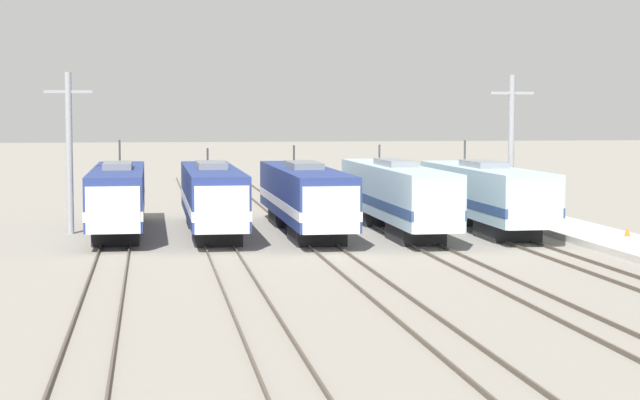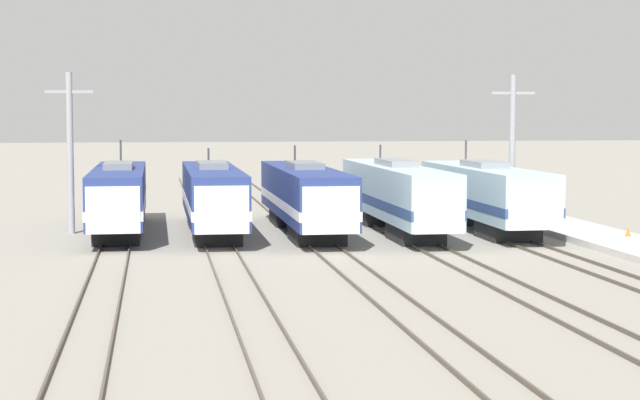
# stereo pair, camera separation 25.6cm
# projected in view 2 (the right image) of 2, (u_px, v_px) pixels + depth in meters

# --- Properties ---
(ground_plane) EXTENTS (400.00, 400.00, 0.00)m
(ground_plane) POSITION_uv_depth(u_px,v_px,m) (328.00, 252.00, 52.21)
(ground_plane) COLOR gray
(rail_pair_far_left) EXTENTS (1.50, 120.00, 0.15)m
(rail_pair_far_left) POSITION_uv_depth(u_px,v_px,m) (113.00, 255.00, 50.63)
(rail_pair_far_left) COLOR #4C4238
(rail_pair_far_left) RESTS_ON ground_plane
(rail_pair_center_left) EXTENTS (1.51, 120.00, 0.15)m
(rail_pair_center_left) POSITION_uv_depth(u_px,v_px,m) (222.00, 252.00, 51.41)
(rail_pair_center_left) COLOR #4C4238
(rail_pair_center_left) RESTS_ON ground_plane
(rail_pair_center) EXTENTS (1.51, 120.00, 0.15)m
(rail_pair_center) POSITION_uv_depth(u_px,v_px,m) (328.00, 250.00, 52.20)
(rail_pair_center) COLOR #4C4238
(rail_pair_center) RESTS_ON ground_plane
(rail_pair_center_right) EXTENTS (1.51, 120.00, 0.15)m
(rail_pair_center_right) POSITION_uv_depth(u_px,v_px,m) (431.00, 248.00, 52.99)
(rail_pair_center_right) COLOR #4C4238
(rail_pair_center_right) RESTS_ON ground_plane
(rail_pair_far_right) EXTENTS (1.50, 120.00, 0.15)m
(rail_pair_far_right) POSITION_uv_depth(u_px,v_px,m) (531.00, 246.00, 53.78)
(rail_pair_far_right) COLOR #4C4238
(rail_pair_far_right) RESTS_ON ground_plane
(locomotive_far_left) EXTENTS (2.87, 18.05, 5.16)m
(locomotive_far_left) POSITION_uv_depth(u_px,v_px,m) (119.00, 197.00, 59.81)
(locomotive_far_left) COLOR black
(locomotive_far_left) RESTS_ON ground_plane
(locomotive_center_left) EXTENTS (2.91, 17.62, 4.68)m
(locomotive_center_left) POSITION_uv_depth(u_px,v_px,m) (213.00, 197.00, 59.44)
(locomotive_center_left) COLOR black
(locomotive_center_left) RESTS_ON ground_plane
(locomotive_center) EXTENTS (3.08, 18.77, 4.83)m
(locomotive_center) POSITION_uv_depth(u_px,v_px,m) (305.00, 197.00, 59.96)
(locomotive_center) COLOR black
(locomotive_center) RESTS_ON ground_plane
(locomotive_center_right) EXTENTS (2.77, 19.11, 4.85)m
(locomotive_center_right) POSITION_uv_depth(u_px,v_px,m) (397.00, 195.00, 60.35)
(locomotive_center_right) COLOR #232326
(locomotive_center_right) RESTS_ON ground_plane
(locomotive_far_right) EXTENTS (3.14, 17.05, 5.12)m
(locomotive_far_right) POSITION_uv_depth(u_px,v_px,m) (487.00, 195.00, 60.87)
(locomotive_far_right) COLOR #232326
(locomotive_far_right) RESTS_ON ground_plane
(catenary_tower_left) EXTENTS (2.66, 0.37, 9.04)m
(catenary_tower_left) POSITION_uv_depth(u_px,v_px,m) (70.00, 150.00, 59.69)
(catenary_tower_left) COLOR gray
(catenary_tower_left) RESTS_ON ground_plane
(catenary_tower_right) EXTENTS (2.66, 0.37, 9.04)m
(catenary_tower_right) POSITION_uv_depth(u_px,v_px,m) (512.00, 148.00, 63.61)
(catenary_tower_right) COLOR gray
(catenary_tower_right) RESTS_ON ground_plane
(platform) EXTENTS (4.00, 120.00, 0.35)m
(platform) POSITION_uv_depth(u_px,v_px,m) (619.00, 243.00, 54.48)
(platform) COLOR #B7B5AD
(platform) RESTS_ON ground_plane
(traffic_cone) EXTENTS (0.30, 0.30, 0.49)m
(traffic_cone) POSITION_uv_depth(u_px,v_px,m) (628.00, 232.00, 55.72)
(traffic_cone) COLOR orange
(traffic_cone) RESTS_ON platform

